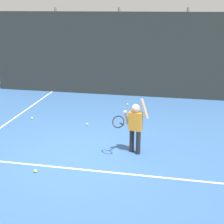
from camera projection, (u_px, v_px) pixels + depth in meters
The scene contains 12 objects.
ground_plane at pixel (79, 156), 7.23m from camera, with size 20.00×20.00×0.00m, color #335B93.
court_line_baseline at pixel (71, 168), 6.67m from camera, with size 9.00×0.05×0.00m, color white.
back_fence_windscreen at pixel (119, 55), 11.67m from camera, with size 10.01×0.08×3.11m, color #282D2B.
fence_post_0 at pixel (1, 49), 12.58m from camera, with size 0.09×0.09×3.26m, color slate.
fence_post_1 at pixel (58, 51), 12.14m from camera, with size 0.09×0.09×3.26m, color slate.
fence_post_2 at pixel (119, 53), 11.70m from camera, with size 0.09×0.09×3.26m, color slate.
fence_post_3 at pixel (185, 55), 11.26m from camera, with size 0.09×0.09×3.26m, color slate.
tennis_player at pixel (135, 124), 7.16m from camera, with size 0.80×0.57×1.35m.
tennis_ball_0 at pixel (35, 171), 6.51m from camera, with size 0.07×0.07×0.07m, color #CCE033.
tennis_ball_1 at pixel (87, 124), 9.08m from camera, with size 0.07×0.07×0.07m, color #CCE033.
tennis_ball_2 at pixel (32, 118), 9.54m from camera, with size 0.07×0.07×0.07m, color #CCE033.
tennis_ball_3 at pixel (127, 104), 10.89m from camera, with size 0.07×0.07×0.07m, color #CCE033.
Camera 1 is at (2.00, -6.24, 3.32)m, focal length 49.80 mm.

